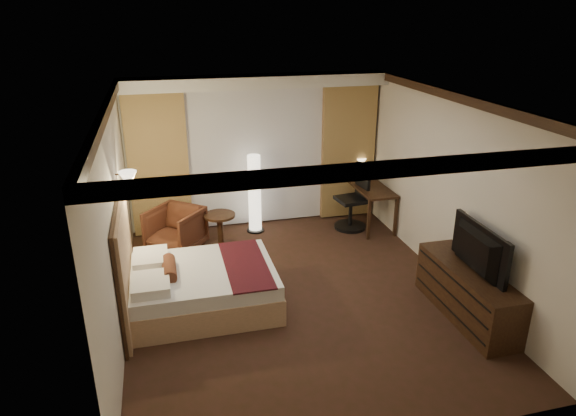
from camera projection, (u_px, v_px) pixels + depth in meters
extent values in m
cube|color=#312113|center=(295.00, 295.00, 7.16)|extent=(4.50, 5.50, 0.01)
cube|color=white|center=(296.00, 100.00, 6.18)|extent=(4.50, 5.50, 0.01)
cube|color=beige|center=(256.00, 151.00, 9.15)|extent=(4.50, 0.02, 2.70)
cube|color=beige|center=(115.00, 221.00, 6.15)|extent=(0.02, 5.50, 2.70)
cube|color=beige|center=(450.00, 190.00, 7.18)|extent=(0.02, 5.50, 2.70)
cube|color=white|center=(257.00, 81.00, 8.47)|extent=(4.50, 0.50, 0.20)
cube|color=silver|center=(257.00, 158.00, 9.11)|extent=(2.48, 0.04, 2.45)
cube|color=tan|center=(159.00, 165.00, 8.67)|extent=(1.00, 0.14, 2.45)
cube|color=tan|center=(348.00, 152.00, 9.45)|extent=(1.00, 0.14, 2.45)
imported|color=#512B18|center=(175.00, 227.00, 8.36)|extent=(1.05, 1.04, 0.79)
imported|color=black|center=(472.00, 246.00, 6.31)|extent=(0.69, 1.17, 0.15)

